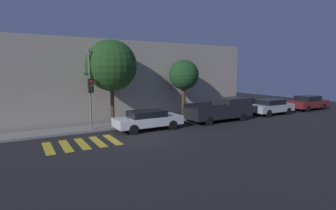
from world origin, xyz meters
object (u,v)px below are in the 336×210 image
Objects in this scene: sedan_middle at (271,106)px; traffic_light_pole at (98,78)px; sedan_near_corner at (148,119)px; tree_near_corner at (111,66)px; tree_midblock at (184,75)px; sedan_far_end at (308,102)px; pickup_truck at (222,110)px.

traffic_light_pole is at bearing 175.32° from sedan_middle.
sedan_near_corner is 0.75× the size of tree_near_corner.
tree_near_corner reaches higher than tree_midblock.
tree_midblock reaches higher than sedan_near_corner.
traffic_light_pole is 21.46m from sedan_far_end.
pickup_truck is at bearing -40.35° from tree_midblock.
traffic_light_pole is 15.81m from sedan_middle.
traffic_light_pole reaches higher than tree_midblock.
tree_near_corner reaches higher than sedan_near_corner.
sedan_near_corner is 1.03× the size of sedan_far_end.
sedan_near_corner is 1.06× the size of sedan_middle.
sedan_near_corner is 0.83× the size of pickup_truck.
sedan_middle is at bearing -180.00° from sedan_far_end.
sedan_middle is 0.71× the size of tree_near_corner.
pickup_truck is at bearing -180.00° from sedan_middle.
traffic_light_pole is at bearing 172.43° from pickup_truck.
traffic_light_pole is 1.62m from tree_near_corner.
sedan_far_end is (11.68, 0.00, -0.13)m from pickup_truck.
traffic_light_pole is at bearing -174.26° from tree_midblock.
traffic_light_pole is 1.20× the size of sedan_far_end.
traffic_light_pole is 7.25m from tree_midblock.
sedan_far_end is (21.25, -1.27, -2.73)m from traffic_light_pole.
tree_midblock is (-14.03, 2.00, 2.85)m from sedan_far_end.
sedan_far_end reaches higher than sedan_near_corner.
sedan_far_end is at bearing 0.00° from sedan_near_corner.
tree_midblock is (-8.30, 2.00, 2.88)m from sedan_middle.
tree_midblock is at bearing 0.00° from tree_near_corner.
pickup_truck reaches higher than sedan_near_corner.
pickup_truck is 9.28m from tree_near_corner.
sedan_far_end is 20.48m from tree_near_corner.
sedan_far_end is 14.46m from tree_midblock.
tree_midblock is (7.22, 0.73, 0.13)m from traffic_light_pole.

